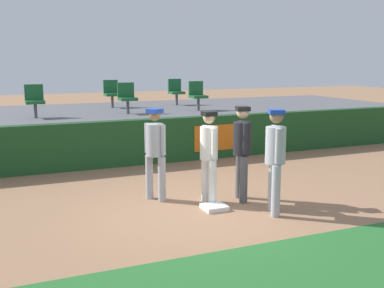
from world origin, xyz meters
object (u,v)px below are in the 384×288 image
Objects in this scene: player_runner_visitor at (275,154)px; player_fielder_home at (209,151)px; player_umpire at (242,147)px; seat_back_right at (176,90)px; first_base at (214,207)px; seat_front_left at (35,99)px; player_coach_visitor at (155,148)px; seat_back_center at (112,92)px; seat_front_right at (197,94)px; seat_front_center at (127,96)px.

player_fielder_home is at bearing -118.80° from player_runner_visitor.
seat_back_right reaches higher than player_umpire.
seat_back_right reaches higher than first_base.
first_base is 0.48× the size of seat_back_right.
player_runner_visitor is 2.12× the size of seat_front_left.
player_umpire is (1.47, -0.63, 0.02)m from player_coach_visitor.
seat_back_center is at bearing 180.00° from seat_back_right.
seat_front_left is at bearing -143.24° from seat_back_center.
seat_back_right is 1.80m from seat_front_right.
seat_front_left is at bearing -132.68° from player_umpire.
player_runner_visitor reaches higher than player_fielder_home.
seat_front_left is (-3.31, 5.99, 0.57)m from player_runner_visitor.
player_runner_visitor is at bearing -81.47° from seat_front_center.
player_coach_visitor is at bearing -111.40° from player_runner_visitor.
player_fielder_home is 2.01× the size of seat_front_center.
seat_back_center is (-0.06, 7.20, 1.56)m from first_base.
player_coach_visitor is 2.04× the size of seat_front_left.
seat_front_right is at bearing 69.28° from first_base.
player_coach_visitor is at bearing -125.89° from player_fielder_home.
first_base is 7.65m from seat_back_right.
seat_front_left and seat_front_center have the same top height.
first_base is at bearing -10.62° from player_fielder_home.
player_coach_visitor is at bearing -97.98° from player_umpire.
player_umpire is 2.09× the size of seat_back_center.
seat_front_right is at bearing 117.26° from player_coach_visitor.
first_base is 0.48× the size of seat_back_center.
player_runner_visitor is 1.02× the size of player_umpire.
seat_back_center is at bearing 90.48° from first_base.
seat_front_center is at bearing -139.76° from seat_back_right.
player_coach_visitor is (-0.82, 0.57, 0.02)m from player_fielder_home.
first_base is at bearing -51.01° from player_umpire.
player_fielder_home is 2.01× the size of seat_back_center.
first_base is at bearing -89.33° from seat_front_center.
player_umpire is at bearing -58.02° from seat_front_left.
seat_front_right is 1.00× the size of seat_front_left.
player_umpire is at bearing 83.21° from player_fielder_home.
seat_front_right and seat_front_center have the same top height.
seat_front_left reaches higher than player_coach_visitor.
seat_back_right is 2.79m from seat_front_center.
seat_front_left is (-2.53, 5.02, 0.63)m from player_fielder_home.
seat_front_left is at bearing -128.67° from player_runner_visitor.
seat_back_center is 1.00× the size of seat_back_right.
player_fielder_home is 0.99× the size of player_coach_visitor.
player_coach_visitor is 5.30m from seat_front_right.
first_base is 1.24m from player_umpire.
player_umpire is at bearing -101.15° from seat_back_right.
player_umpire reaches higher than player_fielder_home.
seat_front_right is (1.21, 5.99, 0.57)m from player_runner_visitor.
seat_front_center is at bearing -179.79° from player_fielder_home.
player_runner_visitor reaches higher than player_coach_visitor.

